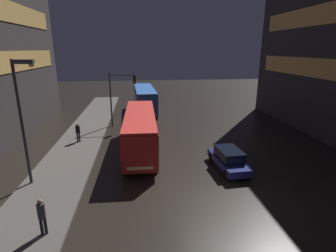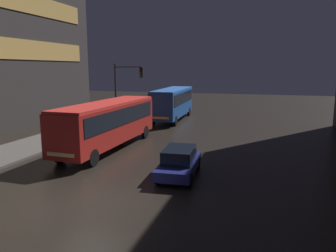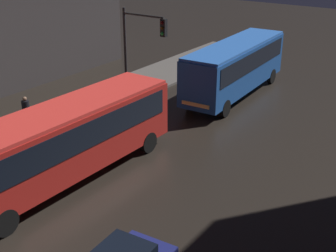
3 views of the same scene
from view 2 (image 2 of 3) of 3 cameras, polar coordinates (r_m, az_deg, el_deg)
The scene contains 7 objects.
ground_plane at distance 14.47m, azimuth -13.38°, elevation -12.71°, with size 120.00×120.00×0.00m, color black.
sidewalk_left at distance 27.25m, azimuth -19.31°, elevation -2.05°, with size 4.00×48.00×0.15m.
bus_near at distance 22.82m, azimuth -10.38°, elevation 0.99°, with size 2.65×10.91×3.23m.
bus_far at distance 35.11m, azimuth 0.83°, elevation 4.40°, with size 2.89×10.17×3.34m.
car_taxi at distance 17.02m, azimuth 1.97°, elevation -6.24°, with size 2.02×4.37×1.48m.
pedestrian_mid at distance 27.89m, azimuth -18.29°, elevation 0.56°, with size 0.42×0.42×1.70m.
traffic_light_main at distance 30.27m, azimuth -7.50°, elevation 7.07°, with size 2.83×0.35×5.93m.
Camera 2 is at (6.86, -11.47, 5.55)m, focal length 35.00 mm.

